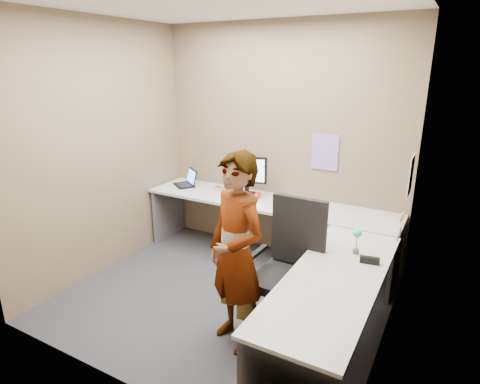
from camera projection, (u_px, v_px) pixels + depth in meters
The scene contains 21 objects.
ground at pixel (223, 298), 3.99m from camera, with size 3.00×3.00×0.00m, color #2B2A30.
wall_back at pixel (280, 143), 4.66m from camera, with size 3.00×3.00×0.00m, color brown.
wall_right at pixel (398, 191), 2.89m from camera, with size 2.70×2.70×0.00m, color brown.
wall_left at pixel (102, 150), 4.28m from camera, with size 2.70×2.70×0.00m, color brown.
ceiling at pixel (219, 1), 3.17m from camera, with size 3.00×3.00×0.00m, color white.
desk at pixel (281, 239), 3.93m from camera, with size 2.98×2.58×0.73m.
paper_ream at pixel (246, 196), 4.67m from camera, with size 0.29×0.21×0.06m, color red.
monitor at pixel (247, 172), 4.59m from camera, with size 0.46×0.18×0.44m.
laptop at pixel (187, 181), 5.17m from camera, with size 0.38×0.37×0.21m.
trackball_mouse at pixel (219, 189), 4.96m from camera, with size 0.12×0.08×0.07m.
origami at pixel (261, 203), 4.44m from camera, with size 0.10×0.10×0.06m, color white.
stapler at pixel (370, 260), 3.14m from camera, with size 0.15×0.04×0.06m, color black.
flower at pixel (357, 237), 3.27m from camera, with size 0.07×0.07×0.22m.
calendar_purple at pixel (325, 152), 4.41m from camera, with size 0.30×0.01×0.40m, color #846BB7.
calendar_white at pixel (411, 176), 3.67m from camera, with size 0.01×0.28×0.38m, color white.
sticky_note_a at pixel (401, 218), 3.47m from camera, with size 0.01×0.07×0.07m, color #F2E059.
sticky_note_b at pixel (400, 230), 3.55m from camera, with size 0.01×0.07×0.07m, color pink.
sticky_note_c at pixel (398, 237), 3.46m from camera, with size 0.01×0.07×0.07m, color pink.
sticky_note_d at pixel (403, 216), 3.60m from camera, with size 0.01×0.07×0.07m, color #F2E059.
office_chair at pixel (289, 282), 3.39m from camera, with size 0.61×0.61×1.15m.
person at pixel (236, 254), 3.13m from camera, with size 0.59×0.39×1.62m, color #999399.
Camera 1 is at (1.84, -2.96, 2.22)m, focal length 30.00 mm.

